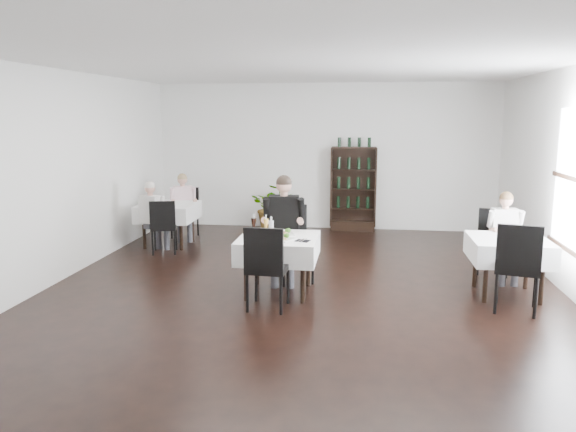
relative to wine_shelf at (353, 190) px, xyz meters
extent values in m
plane|color=black|center=(-0.60, -4.31, -0.85)|extent=(9.00, 9.00, 0.00)
plane|color=white|center=(-0.60, -4.31, 2.15)|extent=(9.00, 9.00, 0.00)
plane|color=white|center=(-0.60, 0.19, 0.65)|extent=(7.00, 0.00, 7.00)
plane|color=white|center=(-0.60, -8.81, 0.65)|extent=(7.00, 0.00, 7.00)
plane|color=white|center=(-4.10, -4.31, 0.65)|extent=(0.00, 9.00, 9.00)
cube|color=black|center=(0.00, 0.01, -0.75)|extent=(0.90, 0.28, 0.20)
cylinder|color=black|center=(-1.27, -4.68, -0.49)|extent=(0.06, 0.06, 0.71)
cylinder|color=black|center=(-1.27, -3.95, -0.49)|extent=(0.06, 0.06, 0.71)
cylinder|color=black|center=(-0.53, -4.68, -0.49)|extent=(0.06, 0.06, 0.71)
cylinder|color=black|center=(-0.53, -3.95, -0.49)|extent=(0.06, 0.06, 0.71)
cube|color=black|center=(-0.90, -4.31, -0.12)|extent=(0.85, 0.85, 0.04)
cube|color=white|center=(-0.90, -4.31, -0.23)|extent=(1.03, 1.03, 0.30)
cylinder|color=black|center=(-3.64, -2.15, -0.49)|extent=(0.06, 0.06, 0.71)
cylinder|color=black|center=(-3.64, -1.47, -0.49)|extent=(0.06, 0.06, 0.71)
cylinder|color=black|center=(-2.96, -2.15, -0.49)|extent=(0.06, 0.06, 0.71)
cylinder|color=black|center=(-2.96, -1.47, -0.49)|extent=(0.06, 0.06, 0.71)
cube|color=black|center=(-3.30, -1.81, -0.12)|extent=(0.80, 0.80, 0.04)
cube|color=white|center=(-3.30, -1.81, -0.23)|extent=(0.98, 0.98, 0.30)
cylinder|color=black|center=(1.76, -4.35, -0.49)|extent=(0.06, 0.06, 0.71)
cylinder|color=black|center=(1.76, -3.67, -0.49)|extent=(0.06, 0.06, 0.71)
cylinder|color=black|center=(2.44, -4.35, -0.49)|extent=(0.06, 0.06, 0.71)
cylinder|color=black|center=(2.44, -3.67, -0.49)|extent=(0.06, 0.06, 0.71)
cube|color=black|center=(2.10, -4.01, -0.12)|extent=(0.80, 0.80, 0.04)
cube|color=white|center=(2.10, -4.01, -0.23)|extent=(0.98, 0.98, 0.30)
imported|color=#22541C|center=(-1.63, -0.20, -0.36)|extent=(0.99, 0.89, 0.98)
cylinder|color=black|center=(-0.87, -4.03, -0.60)|extent=(0.04, 0.04, 0.49)
cylinder|color=black|center=(-1.04, -3.63, -0.60)|extent=(0.04, 0.04, 0.49)
cylinder|color=black|center=(-0.48, -3.86, -0.60)|extent=(0.04, 0.04, 0.49)
cylinder|color=black|center=(-0.64, -3.47, -0.60)|extent=(0.04, 0.04, 0.49)
cube|color=black|center=(-0.76, -3.75, -0.33)|extent=(0.64, 0.64, 0.07)
cube|color=black|center=(-0.84, -3.54, -0.04)|extent=(0.47, 0.24, 0.53)
cylinder|color=black|center=(-0.72, -4.72, -0.61)|extent=(0.04, 0.04, 0.48)
cylinder|color=black|center=(-0.75, -5.14, -0.61)|extent=(0.04, 0.04, 0.48)
cylinder|color=black|center=(-1.13, -4.69, -0.61)|extent=(0.04, 0.04, 0.48)
cylinder|color=black|center=(-1.16, -5.11, -0.61)|extent=(0.04, 0.04, 0.48)
cube|color=black|center=(-0.94, -4.91, -0.34)|extent=(0.51, 0.51, 0.07)
cube|color=black|center=(-0.95, -5.13, -0.06)|extent=(0.48, 0.09, 0.52)
cylinder|color=black|center=(-3.45, -1.26, -0.63)|extent=(0.03, 0.03, 0.44)
cylinder|color=black|center=(-3.40, -0.88, -0.63)|extent=(0.03, 0.03, 0.44)
cylinder|color=black|center=(-3.07, -1.31, -0.63)|extent=(0.03, 0.03, 0.44)
cylinder|color=black|center=(-3.02, -0.93, -0.63)|extent=(0.03, 0.03, 0.44)
cube|color=black|center=(-3.24, -1.10, -0.38)|extent=(0.49, 0.49, 0.07)
cube|color=black|center=(-3.21, -0.90, -0.12)|extent=(0.44, 0.10, 0.48)
cylinder|color=black|center=(-3.06, -2.13, -0.63)|extent=(0.03, 0.03, 0.42)
cylinder|color=black|center=(-2.96, -2.49, -0.63)|extent=(0.03, 0.03, 0.42)
cylinder|color=black|center=(-3.41, -2.23, -0.63)|extent=(0.03, 0.03, 0.42)
cylinder|color=black|center=(-3.32, -2.59, -0.63)|extent=(0.03, 0.03, 0.42)
cube|color=black|center=(-3.19, -2.36, -0.39)|extent=(0.52, 0.52, 0.06)
cube|color=black|center=(-3.14, -2.55, -0.14)|extent=(0.42, 0.15, 0.46)
cylinder|color=black|center=(1.80, -3.46, -0.62)|extent=(0.04, 0.04, 0.46)
cylinder|color=black|center=(1.92, -3.08, -0.62)|extent=(0.04, 0.04, 0.46)
cylinder|color=black|center=(2.19, -3.58, -0.62)|extent=(0.04, 0.04, 0.46)
cylinder|color=black|center=(2.30, -3.19, -0.62)|extent=(0.04, 0.04, 0.46)
cube|color=black|center=(2.05, -3.33, -0.35)|extent=(0.57, 0.57, 0.07)
cube|color=black|center=(2.11, -3.12, -0.08)|extent=(0.46, 0.18, 0.50)
cylinder|color=black|center=(2.33, -4.45, -0.60)|extent=(0.04, 0.04, 0.50)
cylinder|color=black|center=(2.22, -4.88, -0.60)|extent=(0.04, 0.04, 0.50)
cylinder|color=black|center=(1.91, -4.34, -0.60)|extent=(0.04, 0.04, 0.50)
cylinder|color=black|center=(1.80, -4.76, -0.60)|extent=(0.04, 0.04, 0.50)
cube|color=black|center=(2.06, -4.61, -0.31)|extent=(0.62, 0.62, 0.08)
cube|color=black|center=(2.01, -4.83, -0.02)|extent=(0.50, 0.18, 0.55)
cube|color=#3F3F47|center=(-1.00, -3.90, -0.26)|extent=(0.18, 0.45, 0.15)
cylinder|color=#3F3F47|center=(-0.99, -4.09, -0.59)|extent=(0.12, 0.12, 0.52)
cube|color=#3F3F47|center=(-0.79, -3.88, -0.26)|extent=(0.18, 0.45, 0.15)
cylinder|color=#3F3F47|center=(-0.78, -4.07, -0.59)|extent=(0.12, 0.12, 0.52)
cube|color=black|center=(-0.91, -3.69, 0.09)|extent=(0.44, 0.26, 0.58)
cylinder|color=tan|center=(-1.13, -3.99, 0.07)|extent=(0.11, 0.33, 0.16)
cylinder|color=tan|center=(-0.65, -3.95, 0.07)|extent=(0.11, 0.33, 0.16)
sphere|color=tan|center=(-0.91, -3.71, 0.54)|extent=(0.22, 0.22, 0.22)
sphere|color=black|center=(-0.91, -3.71, 0.57)|extent=(0.22, 0.22, 0.22)
cube|color=#3F3F47|center=(-3.23, -1.44, -0.35)|extent=(0.25, 0.39, 0.12)
cylinder|color=#3F3F47|center=(-3.17, -1.58, -0.63)|extent=(0.10, 0.10, 0.43)
cube|color=#3F3F47|center=(-3.06, -1.37, -0.35)|extent=(0.25, 0.39, 0.12)
cylinder|color=#3F3F47|center=(-3.00, -1.52, -0.63)|extent=(0.10, 0.10, 0.43)
cube|color=beige|center=(-3.21, -1.25, -0.07)|extent=(0.40, 0.31, 0.48)
cylinder|color=tan|center=(-3.31, -1.54, -0.08)|extent=(0.17, 0.28, 0.14)
cylinder|color=tan|center=(-2.93, -1.39, -0.08)|extent=(0.17, 0.28, 0.14)
sphere|color=tan|center=(-3.20, -1.27, 0.30)|extent=(0.18, 0.18, 0.18)
sphere|color=olive|center=(-3.20, -1.27, 0.33)|extent=(0.18, 0.18, 0.18)
cube|color=#3F3F47|center=(-3.27, -2.30, -0.36)|extent=(0.22, 0.38, 0.12)
cylinder|color=#3F3F47|center=(-3.23, -2.15, -0.63)|extent=(0.10, 0.10, 0.42)
cube|color=#3F3F47|center=(-3.44, -2.25, -0.36)|extent=(0.22, 0.38, 0.12)
cylinder|color=#3F3F47|center=(-3.39, -2.10, -0.63)|extent=(0.10, 0.10, 0.42)
cube|color=silver|center=(-3.40, -2.44, -0.08)|extent=(0.38, 0.28, 0.48)
cylinder|color=tan|center=(-3.14, -2.26, -0.09)|extent=(0.14, 0.28, 0.13)
cylinder|color=tan|center=(-3.52, -2.16, -0.09)|extent=(0.14, 0.28, 0.13)
sphere|color=tan|center=(-3.39, -2.42, 0.29)|extent=(0.18, 0.18, 0.18)
sphere|color=beige|center=(-3.39, -2.42, 0.31)|extent=(0.18, 0.18, 0.18)
cube|color=#3F3F47|center=(2.13, -3.43, -0.35)|extent=(0.15, 0.38, 0.13)
cylinder|color=#3F3F47|center=(2.14, -3.59, -0.63)|extent=(0.10, 0.10, 0.44)
cube|color=#3F3F47|center=(2.31, -3.42, -0.35)|extent=(0.15, 0.38, 0.13)
cylinder|color=#3F3F47|center=(2.32, -3.58, -0.63)|extent=(0.10, 0.10, 0.44)
cube|color=silver|center=(2.21, -3.25, -0.05)|extent=(0.37, 0.22, 0.49)
cylinder|color=tan|center=(2.02, -3.51, -0.07)|extent=(0.09, 0.28, 0.14)
cylinder|color=tan|center=(2.43, -3.48, -0.07)|extent=(0.09, 0.28, 0.14)
sphere|color=tan|center=(2.21, -3.27, 0.32)|extent=(0.19, 0.19, 0.19)
sphere|color=brown|center=(2.21, -3.27, 0.35)|extent=(0.19, 0.19, 0.19)
cube|color=white|center=(-0.85, -4.16, -0.07)|extent=(0.33, 0.33, 0.02)
cube|color=#502617|center=(-0.89, -4.18, -0.05)|extent=(0.13, 0.13, 0.03)
sphere|color=#3A761F|center=(-0.79, -4.12, -0.03)|extent=(0.06, 0.06, 0.06)
cube|color=olive|center=(-0.83, -4.22, -0.05)|extent=(0.10, 0.08, 0.02)
cube|color=white|center=(-0.83, -4.49, -0.07)|extent=(0.35, 0.35, 0.02)
cube|color=#502617|center=(-0.86, -4.51, -0.04)|extent=(0.12, 0.11, 0.03)
sphere|color=#3A761F|center=(-0.77, -4.44, -0.03)|extent=(0.06, 0.06, 0.06)
cube|color=olive|center=(-0.81, -4.55, -0.05)|extent=(0.12, 0.12, 0.02)
cone|color=black|center=(-1.23, -4.33, 0.05)|extent=(0.07, 0.07, 0.25)
cylinder|color=silver|center=(-1.23, -4.33, 0.20)|extent=(0.02, 0.02, 0.06)
cone|color=gold|center=(-1.08, -4.21, 0.03)|extent=(0.06, 0.06, 0.22)
cylinder|color=silver|center=(-1.08, -4.21, 0.17)|extent=(0.02, 0.02, 0.05)
cylinder|color=silver|center=(-0.99, -4.34, 0.03)|extent=(0.07, 0.07, 0.22)
cylinder|color=#A40917|center=(-0.99, -4.34, 0.02)|extent=(0.07, 0.07, 0.06)
cylinder|color=silver|center=(-0.99, -4.34, 0.17)|extent=(0.03, 0.03, 0.06)
cube|color=black|center=(-0.56, -4.52, -0.07)|extent=(0.20, 0.18, 0.01)
cylinder|color=silver|center=(-0.58, -4.52, -0.06)|extent=(0.07, 0.19, 0.01)
cylinder|color=silver|center=(-0.54, -4.52, -0.06)|extent=(0.06, 0.19, 0.01)
cylinder|color=black|center=(2.27, -3.89, -0.03)|extent=(0.04, 0.04, 0.09)
camera|label=1|loc=(0.19, -11.47, 1.51)|focal=35.00mm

